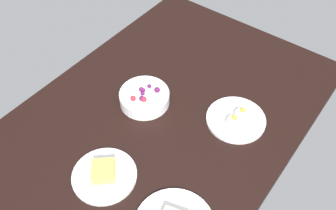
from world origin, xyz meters
The scene contains 4 objects.
dining_table centered at (0.00, 0.00, 2.00)cm, with size 121.23×86.95×4.00cm, color black.
bowl_berries centered at (2.47, -8.62, 6.61)cm, with size 17.86×17.86×6.42cm.
plate_eggs centered at (-9.78, 21.95, 5.12)cm, with size 20.44×20.44×4.83cm.
plate_cheese centered at (33.65, 1.21, 5.28)cm, with size 19.85×19.85×5.14cm.
Camera 1 is at (69.85, 52.90, 104.31)cm, focal length 40.23 mm.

